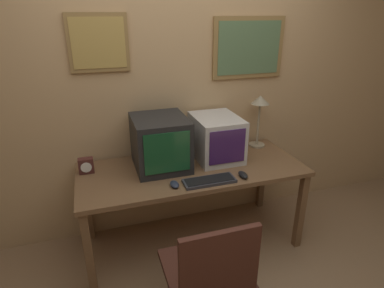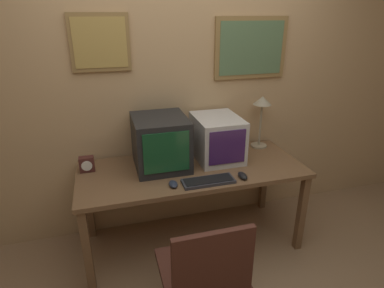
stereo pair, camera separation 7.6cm
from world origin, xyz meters
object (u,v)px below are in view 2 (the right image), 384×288
(monitor_left, at_px, (161,142))
(keyboard_main, at_px, (208,181))
(monitor_right, at_px, (217,138))
(office_chair, at_px, (203,286))
(desk_clock, at_px, (87,164))
(desk_lamp, at_px, (262,109))
(mouse_far_corner, at_px, (173,184))
(mouse_near_keyboard, at_px, (243,176))

(monitor_left, height_order, keyboard_main, monitor_left)
(monitor_right, bearing_deg, keyboard_main, -117.65)
(keyboard_main, bearing_deg, office_chair, -110.74)
(keyboard_main, height_order, office_chair, office_chair)
(monitor_right, bearing_deg, monitor_left, -177.01)
(desk_clock, relative_size, desk_lamp, 0.26)
(monitor_right, bearing_deg, mouse_far_corner, -141.01)
(monitor_left, distance_m, keyboard_main, 0.50)
(mouse_far_corner, bearing_deg, desk_lamp, 28.43)
(keyboard_main, relative_size, desk_lamp, 0.81)
(mouse_near_keyboard, distance_m, desk_clock, 1.21)
(mouse_near_keyboard, height_order, desk_clock, desk_clock)
(monitor_left, height_order, office_chair, monitor_left)
(monitor_right, distance_m, mouse_far_corner, 0.62)
(office_chair, bearing_deg, desk_clock, 121.84)
(desk_clock, xyz_separation_m, desk_lamp, (1.52, 0.09, 0.30))
(office_chair, bearing_deg, monitor_left, 93.29)
(monitor_left, bearing_deg, desk_clock, 174.03)
(desk_clock, relative_size, office_chair, 0.14)
(keyboard_main, bearing_deg, mouse_near_keyboard, -0.58)
(keyboard_main, bearing_deg, mouse_far_corner, 175.85)
(mouse_near_keyboard, relative_size, office_chair, 0.13)
(mouse_near_keyboard, relative_size, mouse_far_corner, 1.09)
(keyboard_main, xyz_separation_m, mouse_far_corner, (-0.26, 0.02, 0.00))
(monitor_left, xyz_separation_m, mouse_near_keyboard, (0.55, -0.37, -0.19))
(monitor_right, xyz_separation_m, desk_lamp, (0.46, 0.12, 0.18))
(monitor_left, distance_m, desk_lamp, 0.97)
(desk_clock, distance_m, office_chair, 1.27)
(monitor_right, xyz_separation_m, mouse_far_corner, (-0.47, -0.38, -0.16))
(monitor_right, distance_m, office_chair, 1.20)
(mouse_near_keyboard, xyz_separation_m, desk_clock, (-1.13, 0.44, 0.04))
(mouse_near_keyboard, bearing_deg, mouse_far_corner, 177.68)
(mouse_far_corner, xyz_separation_m, desk_lamp, (0.93, 0.50, 0.35))
(mouse_far_corner, bearing_deg, monitor_left, 92.85)
(mouse_near_keyboard, relative_size, desk_clock, 0.94)
(desk_lamp, bearing_deg, mouse_near_keyboard, -127.26)
(monitor_right, height_order, desk_clock, monitor_right)
(monitor_left, relative_size, desk_clock, 3.87)
(desk_lamp, bearing_deg, monitor_right, -164.89)
(monitor_left, relative_size, office_chair, 0.53)
(monitor_right, relative_size, desk_lamp, 0.99)
(desk_clock, bearing_deg, monitor_right, -1.89)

